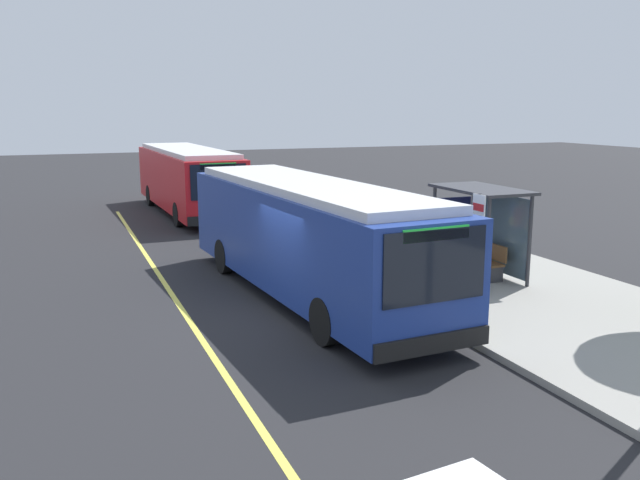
# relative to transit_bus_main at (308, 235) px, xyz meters

# --- Properties ---
(ground_plane) EXTENTS (120.00, 120.00, 0.00)m
(ground_plane) POSITION_rel_transit_bus_main_xyz_m (1.44, -1.01, -1.62)
(ground_plane) COLOR #232326
(sidewalk_curb) EXTENTS (44.00, 6.40, 0.15)m
(sidewalk_curb) POSITION_rel_transit_bus_main_xyz_m (1.44, 4.99, -1.54)
(sidewalk_curb) COLOR gray
(sidewalk_curb) RESTS_ON ground_plane
(lane_stripe_center) EXTENTS (36.00, 0.14, 0.01)m
(lane_stripe_center) POSITION_rel_transit_bus_main_xyz_m (1.44, -3.21, -1.61)
(lane_stripe_center) COLOR #E0D64C
(lane_stripe_center) RESTS_ON ground_plane
(transit_bus_main) EXTENTS (11.23, 3.32, 2.95)m
(transit_bus_main) POSITION_rel_transit_bus_main_xyz_m (0.00, 0.00, 0.00)
(transit_bus_main) COLOR navy
(transit_bus_main) RESTS_ON ground_plane
(transit_bus_second) EXTENTS (10.85, 2.93, 2.95)m
(transit_bus_second) POSITION_rel_transit_bus_main_xyz_m (-14.83, -0.20, -0.00)
(transit_bus_second) COLOR red
(transit_bus_second) RESTS_ON ground_plane
(bus_shelter) EXTENTS (2.90, 1.60, 2.48)m
(bus_shelter) POSITION_rel_transit_bus_main_xyz_m (0.20, 5.03, 0.30)
(bus_shelter) COLOR #333338
(bus_shelter) RESTS_ON sidewalk_curb
(waiting_bench) EXTENTS (1.60, 0.48, 0.95)m
(waiting_bench) POSITION_rel_transit_bus_main_xyz_m (0.35, 5.07, -0.98)
(waiting_bench) COLOR brown
(waiting_bench) RESTS_ON sidewalk_curb
(route_sign_post) EXTENTS (0.44, 0.08, 2.80)m
(route_sign_post) POSITION_rel_transit_bus_main_xyz_m (3.51, 2.64, 0.34)
(route_sign_post) COLOR #333338
(route_sign_post) RESTS_ON sidewalk_curb
(pedestrian_commuter) EXTENTS (0.24, 0.40, 1.69)m
(pedestrian_commuter) POSITION_rel_transit_bus_main_xyz_m (-1.75, 3.01, -0.50)
(pedestrian_commuter) COLOR #282D47
(pedestrian_commuter) RESTS_ON sidewalk_curb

